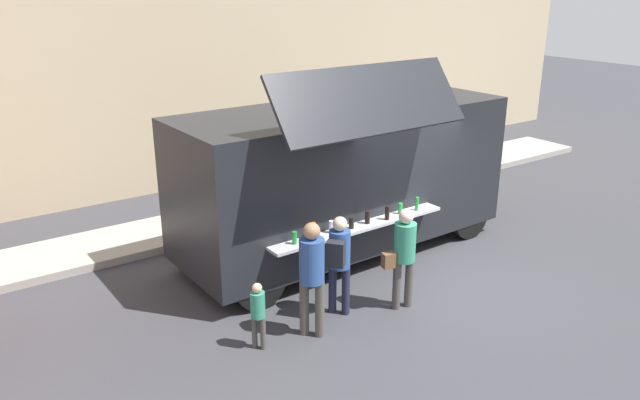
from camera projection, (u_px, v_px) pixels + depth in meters
ground_plane at (438, 279)px, 10.85m from camera, size 60.00×60.00×0.00m
curb_strip at (92, 250)px, 11.84m from camera, size 28.00×1.60×0.15m
food_truck_main at (344, 174)px, 11.49m from camera, size 6.30×3.04×3.68m
trash_bin at (407, 168)px, 15.68m from camera, size 0.60×0.60×0.88m
customer_front_ordering at (404, 251)px, 9.60m from camera, size 0.54×0.34×1.66m
customer_mid_with_backpack at (339, 256)px, 9.40m from camera, size 0.51×0.48×1.60m
customer_rear_waiting at (312, 270)px, 8.81m from camera, size 0.36×0.36×1.76m
child_near_queue at (258, 310)px, 8.63m from camera, size 0.21×0.21×1.02m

